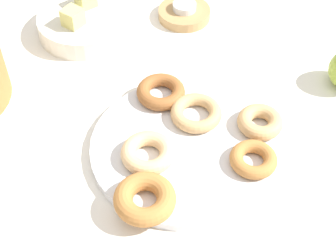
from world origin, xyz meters
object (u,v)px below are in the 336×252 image
donut_3 (196,113)px  fruit_bowl (85,24)px  donut_5 (148,153)px  donut_1 (147,200)px  donut_2 (161,92)px  tealight (184,6)px  melon_chunk_left (73,17)px  donut_0 (253,159)px  candle_holder (184,13)px  donut_plate (184,147)px  donut_4 (260,122)px

donut_3 → fruit_bowl: fruit_bowl is taller
donut_5 → donut_1: bearing=-152.2°
donut_2 → tealight: size_ratio=1.74×
donut_2 → melon_chunk_left: bearing=71.7°
donut_3 → donut_5: bearing=165.3°
donut_0 → melon_chunk_left: melon_chunk_left is taller
donut_2 → donut_3: 0.08m
melon_chunk_left → donut_5: bearing=-126.7°
donut_1 → candle_holder: 0.50m
donut_plate → tealight: tealight is taller
donut_4 → donut_5: (-0.15, 0.14, 0.00)m
donut_2 → donut_5: (-0.13, -0.05, 0.00)m
donut_3 → donut_5: donut_5 is taller
donut_1 → tealight: (0.47, 0.17, -0.00)m
donut_3 → candle_holder: 0.31m
fruit_bowl → melon_chunk_left: size_ratio=5.33×
donut_0 → donut_4: bearing=13.2°
donut_0 → donut_4: 0.08m
donut_1 → candle_holder: donut_1 is taller
donut_4 → tealight: bearing=47.3°
melon_chunk_left → donut_plate: bearing=-116.3°
donut_0 → donut_3: 0.13m
donut_3 → tealight: bearing=29.8°
donut_1 → donut_4: (0.23, -0.09, -0.00)m
donut_1 → donut_2: 0.23m
candle_holder → melon_chunk_left: size_ratio=3.11×
donut_4 → donut_0: bearing=-166.8°
tealight → donut_5: bearing=-162.2°
donut_2 → donut_0: bearing=-108.4°
donut_5 → fruit_bowl: (0.25, 0.29, -0.01)m
donut_1 → donut_5: 0.09m
fruit_bowl → tealight: bearing=-49.1°
donut_5 → tealight: 0.41m
donut_plate → candle_holder: bearing=26.0°
donut_plate → tealight: bearing=26.0°
donut_3 → donut_4: bearing=-74.3°
donut_4 → tealight: donut_4 is taller
tealight → melon_chunk_left: (-0.17, 0.16, 0.03)m
donut_plate → donut_3: 0.07m
candle_holder → donut_5: bearing=-162.2°
melon_chunk_left → donut_2: bearing=-108.3°
donut_0 → fruit_bowl: fruit_bowl is taller
donut_3 → donut_4: (0.03, -0.11, 0.00)m
donut_0 → melon_chunk_left: bearing=71.6°
donut_plate → donut_3: bearing=7.5°
donut_4 → melon_chunk_left: bearing=81.0°
donut_2 → candle_holder: (0.25, 0.08, -0.02)m
donut_1 → fruit_bowl: bearing=45.1°
donut_plate → donut_0: bearing=-83.0°
donut_4 → candle_holder: bearing=47.3°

